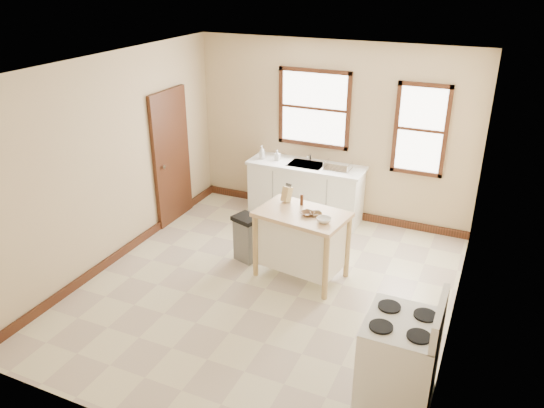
{
  "coord_description": "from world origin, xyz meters",
  "views": [
    {
      "loc": [
        2.42,
        -5.2,
        3.8
      ],
      "look_at": [
        -0.09,
        0.4,
        1.01
      ],
      "focal_mm": 35.0,
      "sensor_mm": 36.0,
      "label": 1
    }
  ],
  "objects": [
    {
      "name": "bowl_c",
      "position": [
        0.63,
        0.35,
        0.95
      ],
      "size": [
        0.22,
        0.22,
        0.06
      ],
      "primitive_type": "imported",
      "rotation": [
        0.0,
        0.0,
        -0.22
      ],
      "color": "white",
      "rests_on": "kitchen_island"
    },
    {
      "name": "wall_left",
      "position": [
        -2.25,
        0.0,
        1.4
      ],
      "size": [
        0.04,
        5.0,
        2.8
      ],
      "primitive_type": "cube",
      "color": "#CCB286",
      "rests_on": "ground"
    },
    {
      "name": "kitchen_island",
      "position": [
        0.29,
        0.49,
        0.46
      ],
      "size": [
        1.22,
        0.88,
        0.93
      ],
      "primitive_type": null,
      "rotation": [
        0.0,
        0.0,
        -0.15
      ],
      "color": "tan",
      "rests_on": "ground"
    },
    {
      "name": "door_left",
      "position": [
        -2.21,
        1.3,
        1.05
      ],
      "size": [
        0.06,
        0.9,
        2.1
      ],
      "primitive_type": "cube",
      "color": "#331B0D",
      "rests_on": "ground"
    },
    {
      "name": "wall_back",
      "position": [
        0.0,
        2.5,
        1.4
      ],
      "size": [
        4.5,
        0.04,
        2.8
      ],
      "primitive_type": "cube",
      "color": "#CCB286",
      "rests_on": "ground"
    },
    {
      "name": "floor",
      "position": [
        0.0,
        0.0,
        0.0
      ],
      "size": [
        5.0,
        5.0,
        0.0
      ],
      "primitive_type": "plane",
      "color": "#C3AF9A",
      "rests_on": "ground"
    },
    {
      "name": "ceiling",
      "position": [
        0.0,
        0.0,
        2.8
      ],
      "size": [
        5.0,
        5.0,
        0.0
      ],
      "primitive_type": "plane",
      "rotation": [
        3.14,
        0.0,
        0.0
      ],
      "color": "white",
      "rests_on": "ground"
    },
    {
      "name": "soap_bottle_b",
      "position": [
        -0.79,
        2.19,
        1.01
      ],
      "size": [
        0.08,
        0.08,
        0.17
      ],
      "primitive_type": "imported",
      "rotation": [
        0.0,
        0.0,
        -0.03
      ],
      "color": "#B2B2B2",
      "rests_on": "sink_counter"
    },
    {
      "name": "window_main",
      "position": [
        -0.3,
        2.48,
        1.75
      ],
      "size": [
        1.17,
        0.06,
        1.22
      ],
      "primitive_type": null,
      "color": "#331B0D",
      "rests_on": "wall_back"
    },
    {
      "name": "gas_stove",
      "position": [
        1.91,
        -1.19,
        0.58
      ],
      "size": [
        0.72,
        0.72,
        1.16
      ],
      "primitive_type": null,
      "color": "white",
      "rests_on": "ground"
    },
    {
      "name": "faucet",
      "position": [
        -0.3,
        2.38,
        1.03
      ],
      "size": [
        0.03,
        0.03,
        0.22
      ],
      "primitive_type": "cylinder",
      "color": "silver",
      "rests_on": "sink_counter"
    },
    {
      "name": "window_side",
      "position": [
        1.35,
        2.48,
        1.6
      ],
      "size": [
        0.77,
        0.06,
        1.37
      ],
      "primitive_type": null,
      "color": "#331B0D",
      "rests_on": "wall_back"
    },
    {
      "name": "knife_block",
      "position": [
        -0.02,
        0.72,
        1.03
      ],
      "size": [
        0.13,
        0.13,
        0.2
      ],
      "primitive_type": null,
      "rotation": [
        0.0,
        0.0,
        -0.34
      ],
      "color": "tan",
      "rests_on": "kitchen_island"
    },
    {
      "name": "sink_counter",
      "position": [
        -0.3,
        2.2,
        0.46
      ],
      "size": [
        1.86,
        0.62,
        0.92
      ],
      "primitive_type": null,
      "color": "white",
      "rests_on": "ground"
    },
    {
      "name": "soap_bottle_a",
      "position": [
        -1.05,
        2.15,
        1.03
      ],
      "size": [
        0.09,
        0.09,
        0.22
      ],
      "primitive_type": "imported",
      "rotation": [
        0.0,
        0.0,
        -0.02
      ],
      "color": "#B2B2B2",
      "rests_on": "sink_counter"
    },
    {
      "name": "trash_bin",
      "position": [
        -0.55,
        0.58,
        0.33
      ],
      "size": [
        0.41,
        0.38,
        0.66
      ],
      "primitive_type": null,
      "rotation": [
        0.0,
        0.0,
        -0.32
      ],
      "color": "slate",
      "rests_on": "ground"
    },
    {
      "name": "pepper_grinder",
      "position": [
        0.2,
        0.71,
        1.0
      ],
      "size": [
        0.05,
        0.05,
        0.15
      ],
      "primitive_type": "cylinder",
      "rotation": [
        0.0,
        0.0,
        -0.13
      ],
      "color": "#422211",
      "rests_on": "kitchen_island"
    },
    {
      "name": "dish_rack",
      "position": [
        0.22,
        2.18,
        0.97
      ],
      "size": [
        0.48,
        0.41,
        0.1
      ],
      "primitive_type": null,
      "rotation": [
        0.0,
        0.0,
        0.32
      ],
      "color": "silver",
      "rests_on": "sink_counter"
    },
    {
      "name": "baseboard_back",
      "position": [
        0.0,
        2.47,
        0.06
      ],
      "size": [
        4.5,
        0.04,
        0.12
      ],
      "primitive_type": "cube",
      "color": "#331B0D",
      "rests_on": "ground"
    },
    {
      "name": "baseboard_left",
      "position": [
        -2.22,
        0.0,
        0.06
      ],
      "size": [
        0.04,
        5.0,
        0.12
      ],
      "primitive_type": "cube",
      "color": "#331B0D",
      "rests_on": "ground"
    },
    {
      "name": "bowl_a",
      "position": [
        0.38,
        0.45,
        0.95
      ],
      "size": [
        0.23,
        0.23,
        0.04
      ],
      "primitive_type": "imported",
      "rotation": [
        0.0,
        0.0,
        -0.43
      ],
      "color": "brown",
      "rests_on": "kitchen_island"
    },
    {
      "name": "wall_right",
      "position": [
        2.25,
        0.0,
        1.4
      ],
      "size": [
        0.04,
        5.0,
        2.8
      ],
      "primitive_type": "cube",
      "color": "#CCB286",
      "rests_on": "ground"
    },
    {
      "name": "bowl_b",
      "position": [
        0.48,
        0.49,
        0.94
      ],
      "size": [
        0.21,
        0.21,
        0.04
      ],
      "primitive_type": "imported",
      "rotation": [
        0.0,
        0.0,
        0.69
      ],
      "color": "brown",
      "rests_on": "kitchen_island"
    }
  ]
}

